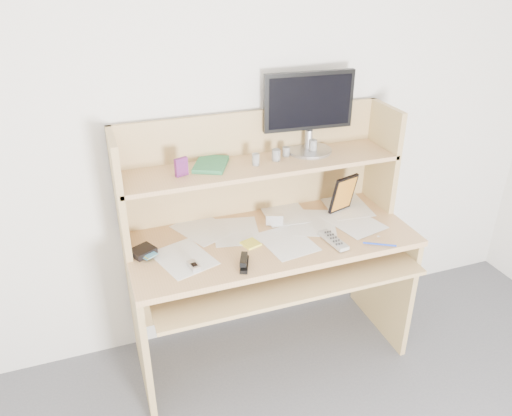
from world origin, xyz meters
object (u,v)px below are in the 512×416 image
object	(u,v)px
desk	(266,238)
game_case	(343,194)
keyboard	(252,263)
tv_remote	(333,240)
monitor	(309,110)

from	to	relation	value
desk	game_case	xyz separation A→B (m)	(0.45, 0.02, 0.17)
keyboard	game_case	size ratio (longest dim) A/B	2.47
keyboard	tv_remote	xyz separation A→B (m)	(0.38, -0.09, 0.10)
game_case	tv_remote	bearing A→B (deg)	-142.77
desk	tv_remote	size ratio (longest dim) A/B	7.44
keyboard	tv_remote	world-z (taller)	tv_remote
desk	tv_remote	world-z (taller)	desk
desk	tv_remote	distance (m)	0.36
tv_remote	game_case	world-z (taller)	game_case
game_case	monitor	world-z (taller)	monitor
tv_remote	monitor	world-z (taller)	monitor
keyboard	monitor	world-z (taller)	monitor
keyboard	tv_remote	bearing A→B (deg)	-26.13
desk	monitor	world-z (taller)	monitor
desk	tv_remote	xyz separation A→B (m)	(0.26, -0.24, 0.07)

